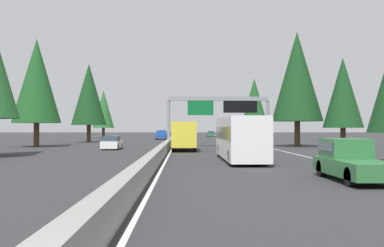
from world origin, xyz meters
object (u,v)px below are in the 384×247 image
object	(u,v)px
oncoming_far	(112,143)
conifer_left_near	(37,81)
bus_far_left	(240,137)
conifer_left_far	(103,109)
box_truck_near_right	(184,135)
conifer_left_mid	(89,94)
sign_gantry_overhead	(220,107)
conifer_right_near	(343,93)
conifer_right_far	(254,102)
sedan_far_right	(211,134)
pickup_mid_left	(350,160)
oncoming_near	(161,135)
minivan_near_center	(226,136)
conifer_right_mid	(297,77)

from	to	relation	value
oncoming_far	conifer_left_near	bearing A→B (deg)	-123.24
bus_far_left	conifer_left_far	size ratio (longest dim) A/B	1.08
bus_far_left	conifer_left_near	distance (m)	32.98
oncoming_far	box_truck_near_right	bearing A→B (deg)	71.49
box_truck_near_right	conifer_left_mid	bearing A→B (deg)	30.46
sign_gantry_overhead	conifer_right_near	distance (m)	14.75
conifer_right_far	conifer_left_far	xyz separation A→B (m)	(10.13, 31.97, -0.97)
sign_gantry_overhead	sedan_far_right	xyz separation A→B (m)	(62.57, -2.84, -4.27)
sign_gantry_overhead	pickup_mid_left	world-z (taller)	sign_gantry_overhead
oncoming_near	sedan_far_right	bearing A→B (deg)	157.58
pickup_mid_left	minivan_near_center	size ratio (longest dim) A/B	1.12
bus_far_left	conifer_left_mid	size ratio (longest dim) A/B	0.90
pickup_mid_left	conifer_right_near	distance (m)	34.34
conifer_left_mid	oncoming_far	bearing A→B (deg)	-162.19
conifer_left_far	conifer_left_near	bearing A→B (deg)	179.24
box_truck_near_right	conifer_right_mid	xyz separation A→B (m)	(9.44, -14.28, 7.21)
sedan_far_right	oncoming_far	size ratio (longest dim) A/B	1.00
box_truck_near_right	minivan_near_center	bearing A→B (deg)	-13.02
minivan_near_center	conifer_left_far	bearing A→B (deg)	53.10
oncoming_far	conifer_left_mid	xyz separation A→B (m)	(23.67, 7.60, 7.13)
sedan_far_right	conifer_right_mid	distance (m)	62.84
bus_far_left	conifer_left_far	world-z (taller)	conifer_left_far
conifer_left_far	pickup_mid_left	bearing A→B (deg)	-162.02
minivan_near_center	oncoming_near	bearing A→B (deg)	51.27
oncoming_far	conifer_left_mid	bearing A→B (deg)	-162.19
conifer_right_near	conifer_left_far	size ratio (longest dim) A/B	1.00
oncoming_near	conifer_right_far	distance (m)	19.79
sedan_far_right	oncoming_near	size ratio (longest dim) A/B	0.79
pickup_mid_left	conifer_right_mid	world-z (taller)	conifer_right_mid
bus_far_left	conifer_left_mid	distance (m)	45.05
oncoming_near	bus_far_left	bearing A→B (deg)	8.49
conifer_right_mid	conifer_left_far	world-z (taller)	conifer_right_mid
pickup_mid_left	conifer_right_far	size ratio (longest dim) A/B	0.46
box_truck_near_right	conifer_left_mid	distance (m)	31.14
oncoming_near	conifer_left_far	distance (m)	17.21
oncoming_far	conifer_left_mid	distance (m)	25.86
conifer_right_far	minivan_near_center	bearing A→B (deg)	143.90
oncoming_far	conifer_right_far	bearing A→B (deg)	150.77
bus_far_left	conifer_left_far	xyz separation A→B (m)	(66.05, 21.78, 4.77)
pickup_mid_left	conifer_left_mid	xyz separation A→B (m)	(52.00, 22.96, 6.89)
conifer_right_mid	oncoming_near	bearing A→B (deg)	29.33
pickup_mid_left	conifer_right_near	bearing A→B (deg)	-19.68
bus_far_left	box_truck_near_right	bearing A→B (deg)	16.06
pickup_mid_left	minivan_near_center	xyz separation A→B (m)	(58.78, -0.16, 0.04)
oncoming_near	conifer_right_near	distance (m)	43.79
pickup_mid_left	conifer_right_far	xyz separation A→B (m)	(67.74, -6.70, 6.54)
conifer_left_mid	pickup_mid_left	bearing A→B (deg)	-156.18
conifer_right_near	conifer_right_far	xyz separation A→B (m)	(35.84, 4.71, 0.95)
conifer_left_far	bus_far_left	bearing A→B (deg)	-161.75
box_truck_near_right	sedan_far_right	size ratio (longest dim) A/B	1.93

